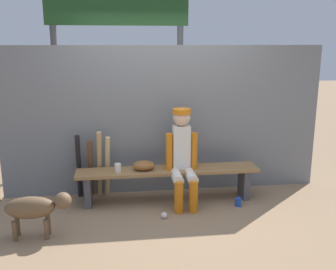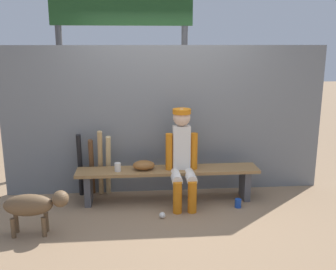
{
  "view_description": "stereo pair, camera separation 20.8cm",
  "coord_description": "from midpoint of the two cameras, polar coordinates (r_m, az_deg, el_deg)",
  "views": [
    {
      "loc": [
        -0.62,
        -4.69,
        2.03
      ],
      "look_at": [
        0.0,
        0.0,
        0.89
      ],
      "focal_mm": 41.25,
      "sensor_mm": 36.0,
      "label": 1
    },
    {
      "loc": [
        -0.41,
        -4.71,
        2.03
      ],
      "look_at": [
        0.0,
        0.0,
        0.89
      ],
      "focal_mm": 41.25,
      "sensor_mm": 36.0,
      "label": 2
    }
  ],
  "objects": [
    {
      "name": "baseball",
      "position": [
        4.65,
        -1.87,
        -11.78
      ],
      "size": [
        0.07,
        0.07,
        0.07
      ],
      "primitive_type": "sphere",
      "color": "white",
      "rests_on": "ground_plane"
    },
    {
      "name": "dugout_bench",
      "position": [
        5.02,
        -1.19,
        -6.09
      ],
      "size": [
        2.35,
        0.36,
        0.44
      ],
      "color": "olive",
      "rests_on": "ground_plane"
    },
    {
      "name": "ground_plane",
      "position": [
        5.14,
        -1.17,
        -9.66
      ],
      "size": [
        30.0,
        30.0,
        0.0
      ],
      "primitive_type": "plane",
      "color": "#937556"
    },
    {
      "name": "cup_on_bench",
      "position": [
        4.91,
        -8.63,
        -4.82
      ],
      "size": [
        0.08,
        0.08,
        0.11
      ],
      "primitive_type": "cylinder",
      "color": "silver",
      "rests_on": "dugout_bench"
    },
    {
      "name": "chainlink_fence",
      "position": [
        5.21,
        -1.69,
        2.13
      ],
      "size": [
        4.33,
        0.03,
        1.99
      ],
      "primitive_type": "cube",
      "color": "slate",
      "rests_on": "ground_plane"
    },
    {
      "name": "bat_wood_dark",
      "position": [
        5.24,
        -12.49,
        -4.83
      ],
      "size": [
        0.09,
        0.26,
        0.81
      ],
      "primitive_type": "cylinder",
      "rotation": [
        0.23,
        0.0,
        0.09
      ],
      "color": "brown",
      "rests_on": "ground_plane"
    },
    {
      "name": "bat_aluminum_black",
      "position": [
        5.24,
        -14.16,
        -4.55
      ],
      "size": [
        0.08,
        0.17,
        0.87
      ],
      "primitive_type": "cylinder",
      "rotation": [
        0.12,
        0.0,
        0.08
      ],
      "color": "black",
      "rests_on": "ground_plane"
    },
    {
      "name": "baseball_glove",
      "position": [
        4.94,
        -4.8,
        -4.51
      ],
      "size": [
        0.28,
        0.2,
        0.12
      ],
      "primitive_type": "ellipsoid",
      "color": "brown",
      "rests_on": "dugout_bench"
    },
    {
      "name": "bat_wood_natural",
      "position": [
        5.19,
        -10.07,
        -4.61
      ],
      "size": [
        0.11,
        0.27,
        0.85
      ],
      "primitive_type": "cylinder",
      "rotation": [
        0.23,
        0.0,
        0.2
      ],
      "color": "tan",
      "rests_on": "ground_plane"
    },
    {
      "name": "scoreboard",
      "position": [
        6.24,
        -7.76,
        16.03
      ],
      "size": [
        2.47,
        0.27,
        3.26
      ],
      "color": "#3F3F42",
      "rests_on": "ground_plane"
    },
    {
      "name": "cup_on_ground",
      "position": [
        5.02,
        9.14,
        -9.75
      ],
      "size": [
        0.08,
        0.08,
        0.11
      ],
      "primitive_type": "cylinder",
      "color": "#1E47AD",
      "rests_on": "ground_plane"
    },
    {
      "name": "dog",
      "position": [
        4.38,
        -20.28,
        -10.06
      ],
      "size": [
        0.84,
        0.2,
        0.49
      ],
      "color": "brown",
      "rests_on": "ground_plane"
    },
    {
      "name": "player_seated",
      "position": [
        4.84,
        0.95,
        -2.9
      ],
      "size": [
        0.41,
        0.55,
        1.22
      ],
      "color": "silver",
      "rests_on": "ground_plane"
    },
    {
      "name": "bat_wood_tan",
      "position": [
        5.18,
        -11.23,
        -4.28
      ],
      "size": [
        0.1,
        0.28,
        0.92
      ],
      "primitive_type": "cylinder",
      "rotation": [
        0.22,
        0.0,
        0.15
      ],
      "color": "tan",
      "rests_on": "ground_plane"
    }
  ]
}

